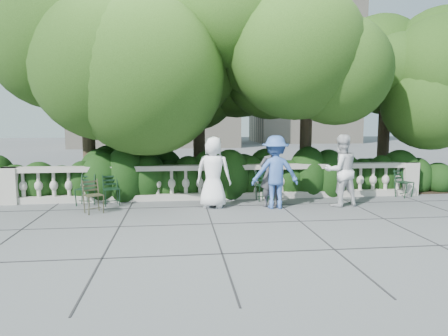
{
  "coord_description": "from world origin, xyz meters",
  "views": [
    {
      "loc": [
        -1.23,
        -9.55,
        2.27
      ],
      "look_at": [
        0.0,
        1.0,
        1.0
      ],
      "focal_mm": 32.0,
      "sensor_mm": 36.0,
      "label": 1
    }
  ],
  "objects": [
    {
      "name": "chair_c",
      "position": [
        1.41,
        1.17,
        0.0
      ],
      "size": [
        0.55,
        0.58,
        0.84
      ],
      "primitive_type": null,
      "rotation": [
        0.0,
        0.0,
        0.26
      ],
      "color": "black",
      "rests_on": "ground"
    },
    {
      "name": "chair_f",
      "position": [
        5.5,
        1.31,
        0.0
      ],
      "size": [
        0.61,
        0.63,
        0.84
      ],
      "primitive_type": null,
      "rotation": [
        0.0,
        0.0,
        0.48
      ],
      "color": "black",
      "rests_on": "ground"
    },
    {
      "name": "chair_a",
      "position": [
        -2.97,
        1.12,
        0.0
      ],
      "size": [
        0.57,
        0.59,
        0.84
      ],
      "primitive_type": null,
      "rotation": [
        0.0,
        0.0,
        0.31
      ],
      "color": "black",
      "rests_on": "ground"
    },
    {
      "name": "person_older_blue",
      "position": [
        1.27,
        0.44,
        0.94
      ],
      "size": [
        1.23,
        0.73,
        1.89
      ],
      "primitive_type": "imported",
      "rotation": [
        0.0,
        0.0,
        3.12
      ],
      "color": "#385CA8",
      "rests_on": "ground"
    },
    {
      "name": "tree_canopy",
      "position": [
        0.69,
        3.19,
        3.96
      ],
      "size": [
        15.04,
        6.52,
        6.78
      ],
      "color": "#3F3023",
      "rests_on": "ground"
    },
    {
      "name": "chair_d",
      "position": [
        1.2,
        1.29,
        0.0
      ],
      "size": [
        0.48,
        0.52,
        0.84
      ],
      "primitive_type": null,
      "rotation": [
        0.0,
        0.0,
        0.09
      ],
      "color": "black",
      "rests_on": "ground"
    },
    {
      "name": "chair_b",
      "position": [
        -3.75,
        1.19,
        0.0
      ],
      "size": [
        0.55,
        0.58,
        0.84
      ],
      "primitive_type": null,
      "rotation": [
        0.0,
        0.0,
        -0.27
      ],
      "color": "black",
      "rests_on": "ground"
    },
    {
      "name": "person_woman_grey",
      "position": [
        1.19,
        0.64,
        0.85
      ],
      "size": [
        0.69,
        0.53,
        1.7
      ],
      "primitive_type": "imported",
      "rotation": [
        0.0,
        0.0,
        3.37
      ],
      "color": "#404045",
      "rests_on": "ground"
    },
    {
      "name": "person_casual_man",
      "position": [
        3.05,
        0.49,
        0.95
      ],
      "size": [
        1.01,
        0.83,
        1.9
      ],
      "primitive_type": "imported",
      "rotation": [
        0.0,
        0.0,
        3.26
      ],
      "color": "silver",
      "rests_on": "ground"
    },
    {
      "name": "balustrade",
      "position": [
        0.0,
        1.8,
        0.49
      ],
      "size": [
        12.0,
        0.44,
        1.0
      ],
      "color": "#9E998E",
      "rests_on": "ground"
    },
    {
      "name": "shrub_hedge",
      "position": [
        0.0,
        3.0,
        0.0
      ],
      "size": [
        15.0,
        2.6,
        1.7
      ],
      "primitive_type": null,
      "color": "black",
      "rests_on": "ground"
    },
    {
      "name": "ground",
      "position": [
        0.0,
        0.0,
        0.0
      ],
      "size": [
        90.0,
        90.0,
        0.0
      ],
      "primitive_type": "plane",
      "color": "#4D5054",
      "rests_on": "ground"
    },
    {
      "name": "person_businessman",
      "position": [
        -0.32,
        0.7,
        0.93
      ],
      "size": [
        1.05,
        0.84,
        1.87
      ],
      "primitive_type": "imported",
      "rotation": [
        0.0,
        0.0,
        2.85
      ],
      "color": "white",
      "rests_on": "ground"
    },
    {
      "name": "chair_weathered",
      "position": [
        -3.22,
        0.25,
        0.0
      ],
      "size": [
        0.63,
        0.64,
        0.84
      ],
      "primitive_type": null,
      "rotation": [
        0.0,
        0.0,
        0.55
      ],
      "color": "black",
      "rests_on": "ground"
    }
  ]
}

